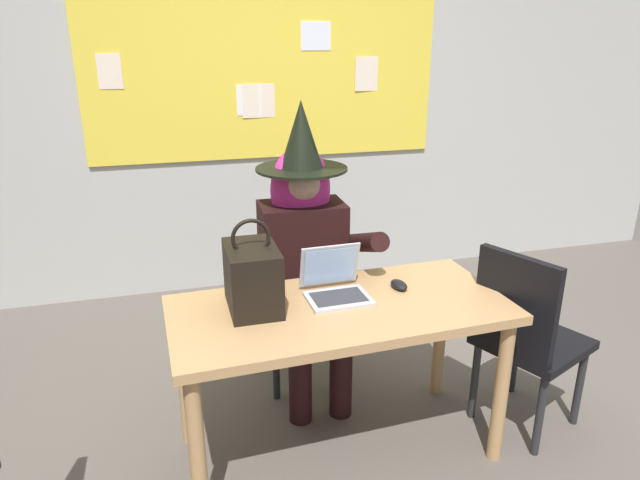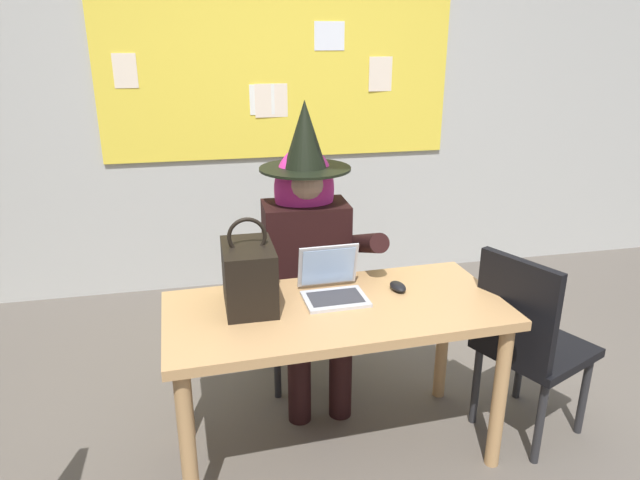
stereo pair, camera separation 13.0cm
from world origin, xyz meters
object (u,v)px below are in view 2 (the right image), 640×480
Objects in this scene: chair_at_desk at (305,285)px; computer_mouse at (398,287)px; desk_main at (336,327)px; chair_extra_corner at (527,338)px; handbag at (249,275)px; person_costumed at (308,240)px; laptop at (332,286)px.

computer_mouse is at bearing 32.02° from chair_at_desk.
chair_extra_corner is (0.84, -0.08, -0.11)m from desk_main.
computer_mouse is at bearing 1.04° from handbag.
chair_extra_corner is at bearing 53.51° from chair_at_desk.
chair_extra_corner is at bearing -5.15° from desk_main.
person_costumed is 1.10m from chair_extra_corner.
handbag is at bearing 167.02° from desk_main.
chair_at_desk is 3.39× the size of laptop.
handbag is at bearing -24.43° from chair_at_desk.
person_costumed is 0.59m from handbag.
person_costumed reaches higher than desk_main.
computer_mouse is (0.29, -0.01, -0.03)m from laptop.
computer_mouse is at bearing 34.41° from person_costumed.
desk_main is 0.95× the size of person_costumed.
handbag is at bearing -178.81° from laptop.
chair_at_desk is 0.70m from computer_mouse.
handbag is (-0.34, 0.08, 0.23)m from desk_main.
chair_at_desk reaches higher than chair_extra_corner.
computer_mouse is 0.62m from chair_extra_corner.
person_costumed is at bearing 90.02° from laptop.
laptop reaches higher than computer_mouse.
chair_at_desk is 0.61× the size of person_costumed.
desk_main is at bearing 151.39° from chair_extra_corner.
chair_at_desk is at bearing 89.87° from desk_main.
person_costumed reaches higher than laptop.
handbag is at bearing 176.01° from computer_mouse.
chair_at_desk is 0.32m from person_costumed.
chair_at_desk is 0.77m from handbag.
chair_extra_corner is at bearing -22.03° from computer_mouse.
chair_extra_corner is (0.84, -0.17, -0.26)m from laptop.
person_costumed is at bearing 119.77° from chair_extra_corner.
desk_main is 0.69m from chair_at_desk.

